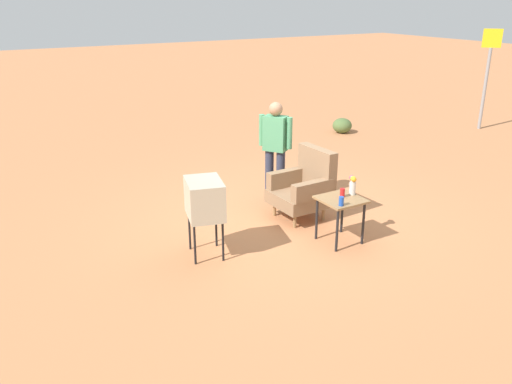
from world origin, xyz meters
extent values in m
plane|color=#C17A4C|center=(0.00, 0.00, 0.00)|extent=(60.00, 60.00, 0.00)
cylinder|color=#937047|center=(-0.10, -0.18, 0.11)|extent=(0.05, 0.05, 0.22)
cylinder|color=#937047|center=(0.43, -0.17, 0.11)|extent=(0.05, 0.05, 0.22)
cylinder|color=#937047|center=(-0.12, 0.35, 0.11)|extent=(0.05, 0.05, 0.22)
cylinder|color=#937047|center=(0.42, 0.37, 0.11)|extent=(0.05, 0.05, 0.22)
cube|color=#8C6B4C|center=(0.16, 0.09, 0.32)|extent=(0.78, 0.78, 0.20)
cube|color=#8C6B4C|center=(0.15, 0.41, 0.74)|extent=(0.76, 0.18, 0.64)
cube|color=#8C6B4C|center=(-0.16, 0.08, 0.55)|extent=(0.16, 0.69, 0.26)
cube|color=#8C6B4C|center=(0.48, 0.10, 0.55)|extent=(0.16, 0.69, 0.26)
cylinder|color=black|center=(0.90, -0.12, 0.30)|extent=(0.04, 0.04, 0.61)
cylinder|color=black|center=(1.34, -0.12, 0.30)|extent=(0.04, 0.04, 0.61)
cylinder|color=black|center=(0.90, 0.33, 0.30)|extent=(0.04, 0.04, 0.61)
cylinder|color=black|center=(1.34, 0.33, 0.30)|extent=(0.04, 0.04, 0.61)
cube|color=#937047|center=(1.12, 0.10, 0.62)|extent=(0.56, 0.56, 0.03)
cylinder|color=black|center=(0.82, -1.54, 0.28)|extent=(0.03, 0.03, 0.55)
cylinder|color=black|center=(0.39, -1.42, 0.28)|extent=(0.03, 0.03, 0.55)
cylinder|color=black|center=(0.72, -1.88, 0.28)|extent=(0.03, 0.03, 0.55)
cylinder|color=black|center=(0.30, -1.77, 0.28)|extent=(0.03, 0.03, 0.55)
cube|color=#BCB299|center=(0.56, -1.65, 0.79)|extent=(0.69, 0.58, 0.48)
cube|color=#383D3F|center=(0.62, -1.44, 0.79)|extent=(0.41, 0.12, 0.34)
cylinder|color=#2D3347|center=(-0.74, 0.12, 0.43)|extent=(0.14, 0.14, 0.86)
cylinder|color=#2D3347|center=(-0.57, 0.23, 0.43)|extent=(0.14, 0.14, 0.86)
cube|color=#4C9366|center=(-0.65, 0.17, 1.14)|extent=(0.42, 0.38, 0.56)
cylinder|color=#4C9366|center=(-0.85, 0.04, 1.17)|extent=(0.09, 0.09, 0.50)
cylinder|color=#4C9366|center=(-0.45, 0.30, 1.17)|extent=(0.09, 0.09, 0.50)
sphere|color=#A37556|center=(-0.65, 0.17, 1.53)|extent=(0.22, 0.22, 0.22)
cylinder|color=gray|center=(-2.24, 7.33, 1.00)|extent=(0.08, 0.08, 2.00)
cube|color=yellow|center=(-2.24, 7.33, 2.22)|extent=(0.33, 0.33, 0.44)
cylinder|color=red|center=(1.08, 0.15, 0.70)|extent=(0.07, 0.07, 0.12)
cylinder|color=blue|center=(1.32, -0.06, 0.70)|extent=(0.07, 0.07, 0.12)
cylinder|color=silver|center=(1.07, 0.33, 0.73)|extent=(0.09, 0.09, 0.18)
sphere|color=yellow|center=(1.07, 0.33, 0.87)|extent=(0.07, 0.07, 0.07)
sphere|color=#E04C66|center=(1.03, 0.34, 0.87)|extent=(0.07, 0.07, 0.07)
sphere|color=orange|center=(1.11, 0.32, 0.87)|extent=(0.07, 0.07, 0.07)
ellipsoid|color=#516B38|center=(-3.67, 4.04, 0.18)|extent=(0.47, 0.47, 0.36)
camera|label=1|loc=(6.27, -4.25, 3.22)|focal=37.20mm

